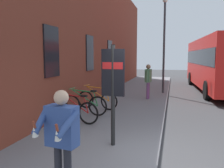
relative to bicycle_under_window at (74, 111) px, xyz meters
The scene contains 11 objects.
ground 5.45m from the bicycle_under_window, 44.35° to the right, with size 60.00×60.00×0.00m, color #38383A.
sidewalk_pavement 5.99m from the bicycle_under_window, 10.06° to the right, with size 24.00×3.50×0.12m, color slate.
station_facade 7.59m from the bicycle_under_window, ahead, with size 22.00×0.65×7.16m.
bicycle_under_window is the anchor object (origin of this frame).
bicycle_end_of_row 1.02m from the bicycle_under_window, ahead, with size 0.48×1.77×0.97m.
bicycle_mid_rack 2.05m from the bicycle_under_window, ahead, with size 0.48×1.76×0.97m.
transit_info_sign 2.58m from the bicycle_under_window, 132.62° to the right, with size 0.12×0.55×2.40m.
city_bus 11.19m from the bicycle_under_window, 31.46° to the right, with size 10.62×3.08×3.35m.
pedestrian_crossing_street 5.31m from the bicycle_under_window, 20.45° to the right, with size 0.65×0.31×1.74m.
tourist_with_hotdogs 4.12m from the bicycle_under_window, 158.80° to the right, with size 0.61×0.63×1.64m.
street_lamp 8.03m from the bicycle_under_window, 19.36° to the right, with size 0.28×0.28×5.43m.
Camera 1 is at (-4.70, -0.24, 2.25)m, focal length 37.48 mm.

